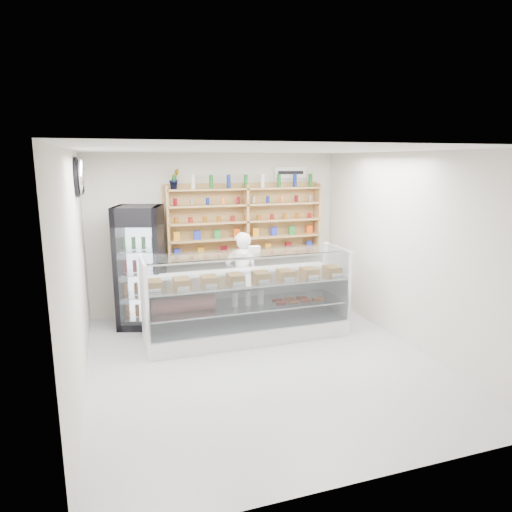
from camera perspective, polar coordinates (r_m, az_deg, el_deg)
name	(u,v)px	position (r m, az deg, el deg)	size (l,w,h in m)	color
room	(262,261)	(5.89, 0.76, -0.61)	(5.00, 5.00, 5.00)	#ADACB1
display_counter	(247,314)	(7.03, -1.18, -7.28)	(3.07, 0.92, 1.34)	white
shop_worker	(242,276)	(7.67, -1.79, -2.57)	(0.55, 0.36, 1.52)	white
drinks_cooler	(141,267)	(7.59, -14.22, -1.31)	(0.88, 0.87, 1.97)	black
wall_shelving	(246,222)	(8.20, -1.26, 4.33)	(2.84, 0.28, 1.33)	#AC7E51
potted_plant	(174,179)	(7.86, -10.15, 9.47)	(0.19, 0.15, 0.34)	#1E6626
security_mirror	(81,177)	(6.65, -21.07, 9.18)	(0.15, 0.50, 0.50)	silver
wall_sign	(290,173)	(8.56, 4.31, 10.36)	(0.62, 0.03, 0.20)	white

